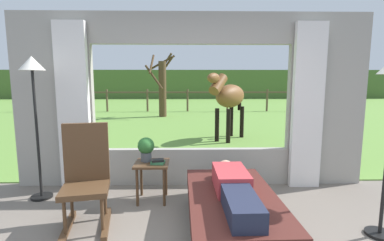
# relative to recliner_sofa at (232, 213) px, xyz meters

# --- Properties ---
(back_wall_with_window) EXTENTS (5.20, 0.12, 2.55)m
(back_wall_with_window) POSITION_rel_recliner_sofa_xyz_m (-0.40, 1.46, 1.03)
(back_wall_with_window) COLOR #9E998E
(back_wall_with_window) RESTS_ON ground_plane
(curtain_panel_left) EXTENTS (0.44, 0.10, 2.40)m
(curtain_panel_left) POSITION_rel_recliner_sofa_xyz_m (-2.09, 1.32, 0.98)
(curtain_panel_left) COLOR silver
(curtain_panel_left) RESTS_ON ground_plane
(curtain_panel_right) EXTENTS (0.44, 0.10, 2.40)m
(curtain_panel_right) POSITION_rel_recliner_sofa_xyz_m (1.29, 1.32, 0.98)
(curtain_panel_right) COLOR silver
(curtain_panel_right) RESTS_ON ground_plane
(outdoor_pasture_lawn) EXTENTS (36.00, 21.68, 0.02)m
(outdoor_pasture_lawn) POSITION_rel_recliner_sofa_xyz_m (-0.40, 12.36, -0.21)
(outdoor_pasture_lawn) COLOR olive
(outdoor_pasture_lawn) RESTS_ON ground_plane
(distant_hill_ridge) EXTENTS (36.00, 2.00, 2.40)m
(distant_hill_ridge) POSITION_rel_recliner_sofa_xyz_m (-0.40, 22.20, 0.98)
(distant_hill_ridge) COLOR #48652F
(distant_hill_ridge) RESTS_ON ground_plane
(recliner_sofa) EXTENTS (0.93, 1.71, 0.42)m
(recliner_sofa) POSITION_rel_recliner_sofa_xyz_m (0.00, 0.00, 0.00)
(recliner_sofa) COLOR black
(recliner_sofa) RESTS_ON ground_plane
(reclining_person) EXTENTS (0.35, 1.43, 0.22)m
(reclining_person) POSITION_rel_recliner_sofa_xyz_m (0.00, -0.05, 0.30)
(reclining_person) COLOR #B23338
(reclining_person) RESTS_ON recliner_sofa
(rocking_chair) EXTENTS (0.58, 0.75, 1.12)m
(rocking_chair) POSITION_rel_recliner_sofa_xyz_m (-1.57, 0.23, 0.33)
(rocking_chair) COLOR #4C331E
(rocking_chair) RESTS_ON ground_plane
(side_table) EXTENTS (0.44, 0.44, 0.52)m
(side_table) POSITION_rel_recliner_sofa_xyz_m (-0.93, 0.84, 0.21)
(side_table) COLOR #4C331E
(side_table) RESTS_ON ground_plane
(potted_plant) EXTENTS (0.22, 0.22, 0.32)m
(potted_plant) POSITION_rel_recliner_sofa_xyz_m (-1.01, 0.90, 0.48)
(potted_plant) COLOR #4C5156
(potted_plant) RESTS_ON side_table
(book_stack) EXTENTS (0.18, 0.16, 0.06)m
(book_stack) POSITION_rel_recliner_sofa_xyz_m (-0.84, 0.78, 0.33)
(book_stack) COLOR #337247
(book_stack) RESTS_ON side_table
(floor_lamp_left) EXTENTS (0.32, 0.32, 1.89)m
(floor_lamp_left) POSITION_rel_recliner_sofa_xyz_m (-2.45, 0.96, 1.31)
(floor_lamp_left) COLOR black
(floor_lamp_left) RESTS_ON ground_plane
(horse) EXTENTS (1.32, 1.68, 1.73)m
(horse) POSITION_rel_recliner_sofa_xyz_m (0.64, 4.61, 0.94)
(horse) COLOR brown
(horse) RESTS_ON outdoor_pasture_lawn
(pasture_tree) EXTENTS (1.27, 1.29, 2.71)m
(pasture_tree) POSITION_rel_recliner_sofa_xyz_m (-1.50, 9.50, 1.13)
(pasture_tree) COLOR #4C3823
(pasture_tree) RESTS_ON outdoor_pasture_lawn
(pasture_fence_line) EXTENTS (16.10, 0.10, 1.10)m
(pasture_fence_line) POSITION_rel_recliner_sofa_xyz_m (-0.40, 11.52, 0.53)
(pasture_fence_line) COLOR brown
(pasture_fence_line) RESTS_ON outdoor_pasture_lawn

